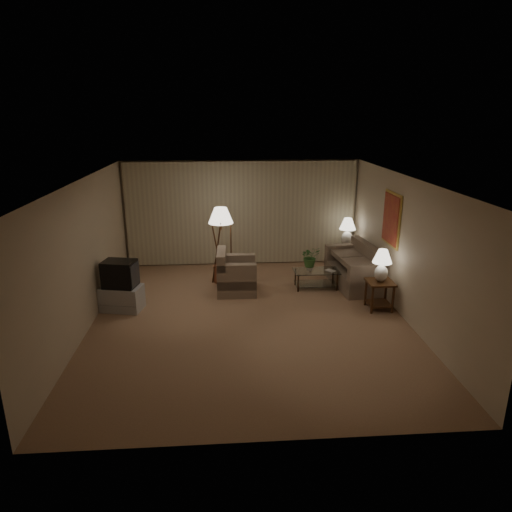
{
  "coord_description": "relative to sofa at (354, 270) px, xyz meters",
  "views": [
    {
      "loc": [
        -0.47,
        -8.1,
        3.84
      ],
      "look_at": [
        0.17,
        0.6,
        1.08
      ],
      "focal_mm": 32.0,
      "sensor_mm": 36.0,
      "label": 1
    }
  ],
  "objects": [
    {
      "name": "side_table_far",
      "position": [
        0.15,
        1.25,
        0.01
      ],
      "size": [
        0.46,
        0.38,
        0.6
      ],
      "color": "#321B0D",
      "rests_on": "ground"
    },
    {
      "name": "room_shell",
      "position": [
        -2.48,
        -0.1,
        1.37
      ],
      "size": [
        6.04,
        7.02,
        2.72
      ],
      "color": "#C3B195",
      "rests_on": "ground"
    },
    {
      "name": "table_lamp_far",
      "position": [
        0.15,
        1.25,
        0.64
      ],
      "size": [
        0.41,
        0.41,
        0.71
      ],
      "color": "silver",
      "rests_on": "side_table_far"
    },
    {
      "name": "armchair",
      "position": [
        -2.7,
        -0.2,
        -0.0
      ],
      "size": [
        0.94,
        0.9,
        0.75
      ],
      "rotation": [
        0.0,
        0.0,
        1.54
      ],
      "color": "gray",
      "rests_on": "ground"
    },
    {
      "name": "flowers",
      "position": [
        -1.04,
        -0.1,
        0.43
      ],
      "size": [
        0.5,
        0.46,
        0.47
      ],
      "primitive_type": "imported",
      "rotation": [
        0.0,
        0.0,
        0.25
      ],
      "color": "#3A7031",
      "rests_on": "vase"
    },
    {
      "name": "side_table_near",
      "position": [
        0.15,
        -1.35,
        0.03
      ],
      "size": [
        0.52,
        0.52,
        0.6
      ],
      "color": "#321B0D",
      "rests_on": "ground"
    },
    {
      "name": "coffee_table",
      "position": [
        -0.89,
        -0.1,
        -0.1
      ],
      "size": [
        1.02,
        0.56,
        0.41
      ],
      "color": "silver",
      "rests_on": "ground"
    },
    {
      "name": "tv_cabinet",
      "position": [
        -5.05,
        -1.0,
        -0.13
      ],
      "size": [
        1.0,
        0.82,
        0.5
      ],
      "primitive_type": "cube",
      "rotation": [
        0.0,
        0.0,
        -0.21
      ],
      "color": "#ACABAE",
      "rests_on": "ground"
    },
    {
      "name": "floor_lamp",
      "position": [
        -3.03,
        0.54,
        0.54
      ],
      "size": [
        0.57,
        0.57,
        1.76
      ],
      "color": "#321B0D",
      "rests_on": "ground"
    },
    {
      "name": "crt_tv",
      "position": [
        -5.05,
        -1.0,
        0.39
      ],
      "size": [
        0.81,
        0.7,
        0.54
      ],
      "primitive_type": "cube",
      "rotation": [
        0.0,
        0.0,
        -0.21
      ],
      "color": "black",
      "rests_on": "tv_cabinet"
    },
    {
      "name": "sofa",
      "position": [
        0.0,
        0.0,
        0.0
      ],
      "size": [
        1.88,
        1.2,
        0.76
      ],
      "rotation": [
        0.0,
        0.0,
        -1.47
      ],
      "color": "gray",
      "rests_on": "ground"
    },
    {
      "name": "table_lamp_near",
      "position": [
        0.15,
        -1.35,
        0.61
      ],
      "size": [
        0.39,
        0.39,
        0.66
      ],
      "color": "silver",
      "rests_on": "side_table_near"
    },
    {
      "name": "book",
      "position": [
        -0.64,
        -0.2,
        0.04
      ],
      "size": [
        0.26,
        0.27,
        0.02
      ],
      "primitive_type": "imported",
      "rotation": [
        0.0,
        0.0,
        0.65
      ],
      "color": "olive",
      "rests_on": "coffee_table"
    },
    {
      "name": "ground",
      "position": [
        -2.5,
        -1.61,
        -0.38
      ],
      "size": [
        7.0,
        7.0,
        0.0
      ],
      "primitive_type": "plane",
      "color": "tan",
      "rests_on": "ground"
    },
    {
      "name": "ottoman",
      "position": [
        -2.94,
        0.5,
        -0.18
      ],
      "size": [
        0.59,
        0.59,
        0.39
      ],
      "primitive_type": "cylinder",
      "rotation": [
        0.0,
        0.0,
        0.0
      ],
      "color": "#984C33",
      "rests_on": "ground"
    },
    {
      "name": "vase",
      "position": [
        -1.04,
        -0.1,
        0.12
      ],
      "size": [
        0.2,
        0.2,
        0.16
      ],
      "primitive_type": "imported",
      "rotation": [
        0.0,
        0.0,
        0.31
      ],
      "color": "silver",
      "rests_on": "coffee_table"
    }
  ]
}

